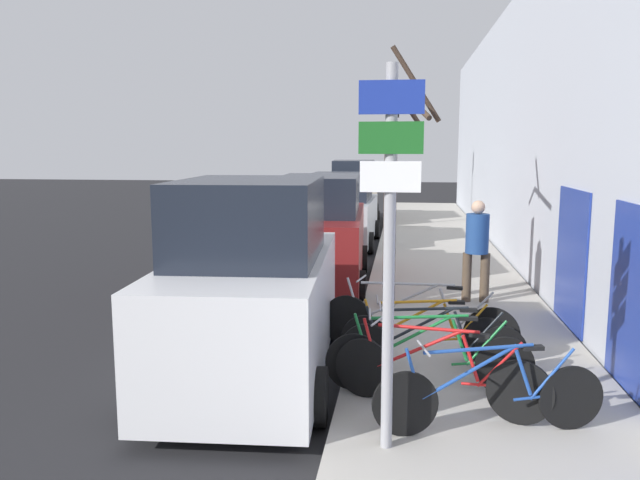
{
  "coord_description": "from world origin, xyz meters",
  "views": [
    {
      "loc": [
        1.68,
        -1.14,
        2.89
      ],
      "look_at": [
        0.54,
        7.34,
        1.61
      ],
      "focal_mm": 35.0,
      "sensor_mm": 36.0,
      "label": 1
    }
  ],
  "objects_px": {
    "bicycle_1": "(438,374)",
    "parked_car_3": "(354,195)",
    "bicycle_5": "(417,323)",
    "traffic_light": "(396,143)",
    "bicycle_3": "(433,345)",
    "bicycle_2": "(429,359)",
    "parked_car_0": "(253,290)",
    "parked_car_1": "(320,236)",
    "parked_car_2": "(341,213)",
    "street_tree": "(393,196)",
    "bicycle_0": "(489,395)",
    "signpost": "(389,239)",
    "pedestrian_near": "(477,244)",
    "bicycle_4": "(425,335)"
  },
  "relations": [
    {
      "from": "bicycle_4",
      "to": "pedestrian_near",
      "type": "height_order",
      "value": "pedestrian_near"
    },
    {
      "from": "bicycle_5",
      "to": "parked_car_3",
      "type": "bearing_deg",
      "value": 19.31
    },
    {
      "from": "bicycle_3",
      "to": "traffic_light",
      "type": "distance_m",
      "value": 14.82
    },
    {
      "from": "bicycle_4",
      "to": "pedestrian_near",
      "type": "xyz_separation_m",
      "value": [
        0.99,
        3.34,
        0.68
      ]
    },
    {
      "from": "bicycle_4",
      "to": "traffic_light",
      "type": "bearing_deg",
      "value": -1.9
    },
    {
      "from": "bicycle_5",
      "to": "parked_car_3",
      "type": "distance_m",
      "value": 15.59
    },
    {
      "from": "bicycle_4",
      "to": "signpost",
      "type": "bearing_deg",
      "value": 165.45
    },
    {
      "from": "traffic_light",
      "to": "pedestrian_near",
      "type": "bearing_deg",
      "value": -81.53
    },
    {
      "from": "bicycle_0",
      "to": "traffic_light",
      "type": "bearing_deg",
      "value": -8.54
    },
    {
      "from": "parked_car_2",
      "to": "pedestrian_near",
      "type": "relative_size",
      "value": 2.51
    },
    {
      "from": "bicycle_0",
      "to": "signpost",
      "type": "bearing_deg",
      "value": 101.11
    },
    {
      "from": "parked_car_0",
      "to": "pedestrian_near",
      "type": "relative_size",
      "value": 2.43
    },
    {
      "from": "bicycle_4",
      "to": "parked_car_2",
      "type": "relative_size",
      "value": 0.47
    },
    {
      "from": "pedestrian_near",
      "to": "traffic_light",
      "type": "distance_m",
      "value": 11.07
    },
    {
      "from": "parked_car_0",
      "to": "parked_car_2",
      "type": "relative_size",
      "value": 0.97
    },
    {
      "from": "bicycle_5",
      "to": "traffic_light",
      "type": "relative_size",
      "value": 0.58
    },
    {
      "from": "bicycle_5",
      "to": "street_tree",
      "type": "relative_size",
      "value": 0.59
    },
    {
      "from": "parked_car_0",
      "to": "bicycle_3",
      "type": "bearing_deg",
      "value": -3.42
    },
    {
      "from": "bicycle_3",
      "to": "parked_car_2",
      "type": "distance_m",
      "value": 11.04
    },
    {
      "from": "bicycle_2",
      "to": "parked_car_1",
      "type": "bearing_deg",
      "value": 15.46
    },
    {
      "from": "bicycle_3",
      "to": "bicycle_4",
      "type": "xyz_separation_m",
      "value": [
        -0.08,
        0.45,
        -0.01
      ]
    },
    {
      "from": "bicycle_3",
      "to": "traffic_light",
      "type": "xyz_separation_m",
      "value": [
        -0.7,
        14.59,
        2.51
      ]
    },
    {
      "from": "signpost",
      "to": "parked_car_2",
      "type": "relative_size",
      "value": 0.76
    },
    {
      "from": "signpost",
      "to": "parked_car_0",
      "type": "height_order",
      "value": "signpost"
    },
    {
      "from": "bicycle_5",
      "to": "parked_car_2",
      "type": "bearing_deg",
      "value": 23.03
    },
    {
      "from": "bicycle_0",
      "to": "parked_car_3",
      "type": "relative_size",
      "value": 0.48
    },
    {
      "from": "parked_car_1",
      "to": "parked_car_2",
      "type": "height_order",
      "value": "parked_car_1"
    },
    {
      "from": "bicycle_0",
      "to": "pedestrian_near",
      "type": "bearing_deg",
      "value": -17.5
    },
    {
      "from": "bicycle_2",
      "to": "parked_car_0",
      "type": "distance_m",
      "value": 2.29
    },
    {
      "from": "signpost",
      "to": "parked_car_2",
      "type": "distance_m",
      "value": 12.87
    },
    {
      "from": "signpost",
      "to": "parked_car_2",
      "type": "height_order",
      "value": "signpost"
    },
    {
      "from": "bicycle_5",
      "to": "parked_car_1",
      "type": "xyz_separation_m",
      "value": [
        -1.9,
        4.53,
        0.49
      ]
    },
    {
      "from": "bicycle_4",
      "to": "parked_car_1",
      "type": "xyz_separation_m",
      "value": [
        -2.0,
        4.86,
        0.55
      ]
    },
    {
      "from": "bicycle_0",
      "to": "bicycle_2",
      "type": "relative_size",
      "value": 0.96
    },
    {
      "from": "parked_car_0",
      "to": "pedestrian_near",
      "type": "bearing_deg",
      "value": 47.24
    },
    {
      "from": "bicycle_1",
      "to": "traffic_light",
      "type": "xyz_separation_m",
      "value": [
        -0.7,
        15.6,
        2.49
      ]
    },
    {
      "from": "bicycle_0",
      "to": "bicycle_5",
      "type": "relative_size",
      "value": 0.86
    },
    {
      "from": "parked_car_0",
      "to": "parked_car_2",
      "type": "distance_m",
      "value": 10.8
    },
    {
      "from": "bicycle_3",
      "to": "parked_car_3",
      "type": "bearing_deg",
      "value": 4.22
    },
    {
      "from": "bicycle_2",
      "to": "bicycle_3",
      "type": "height_order",
      "value": "bicycle_2"
    },
    {
      "from": "bicycle_2",
      "to": "traffic_light",
      "type": "relative_size",
      "value": 0.52
    },
    {
      "from": "bicycle_3",
      "to": "traffic_light",
      "type": "height_order",
      "value": "traffic_light"
    },
    {
      "from": "bicycle_2",
      "to": "bicycle_4",
      "type": "distance_m",
      "value": 0.99
    },
    {
      "from": "bicycle_1",
      "to": "parked_car_3",
      "type": "bearing_deg",
      "value": 24.53
    },
    {
      "from": "bicycle_2",
      "to": "parked_car_1",
      "type": "distance_m",
      "value": 6.21
    },
    {
      "from": "signpost",
      "to": "bicycle_0",
      "type": "bearing_deg",
      "value": 23.78
    },
    {
      "from": "pedestrian_near",
      "to": "street_tree",
      "type": "relative_size",
      "value": 0.41
    },
    {
      "from": "parked_car_3",
      "to": "street_tree",
      "type": "xyz_separation_m",
      "value": [
        1.7,
        -13.01,
        0.98
      ]
    },
    {
      "from": "bicycle_5",
      "to": "bicycle_2",
      "type": "bearing_deg",
      "value": -163.57
    },
    {
      "from": "bicycle_3",
      "to": "pedestrian_near",
      "type": "distance_m",
      "value": 3.95
    }
  ]
}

